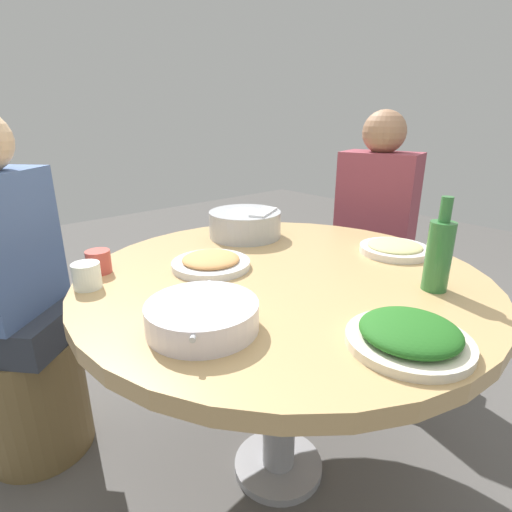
{
  "coord_description": "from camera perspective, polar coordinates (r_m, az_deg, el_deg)",
  "views": [
    {
      "loc": [
        0.78,
        0.77,
        1.18
      ],
      "look_at": [
        0.05,
        -0.06,
        0.79
      ],
      "focal_mm": 28.19,
      "sensor_mm": 36.0,
      "label": 1
    }
  ],
  "objects": [
    {
      "name": "dish_shrimp",
      "position": [
        1.22,
        -6.41,
        -0.85
      ],
      "size": [
        0.24,
        0.24,
        0.04
      ],
      "color": "silver",
      "rests_on": "round_dining_table"
    },
    {
      "name": "tea_cup_far",
      "position": [
        1.16,
        -22.89,
        -2.59
      ],
      "size": [
        0.07,
        0.07,
        0.07
      ],
      "primitive_type": "cylinder",
      "color": "white",
      "rests_on": "round_dining_table"
    },
    {
      "name": "rice_bowl",
      "position": [
        1.52,
        -1.56,
        4.64
      ],
      "size": [
        0.27,
        0.27,
        0.11
      ],
      "color": "#B2B5BA",
      "rests_on": "round_dining_table"
    },
    {
      "name": "diner_right",
      "position": [
        1.5,
        -32.31,
        0.16
      ],
      "size": [
        0.47,
        0.47,
        0.76
      ],
      "color": "#2D333D",
      "rests_on": "stool_for_diner_right"
    },
    {
      "name": "diner_left",
      "position": [
        1.97,
        16.72,
        6.33
      ],
      "size": [
        0.41,
        0.4,
        0.76
      ],
      "color": "#2D333D",
      "rests_on": "stool_for_diner_left"
    },
    {
      "name": "dish_noodles",
      "position": [
        1.42,
        19.06,
        1.08
      ],
      "size": [
        0.23,
        0.23,
        0.04
      ],
      "color": "white",
      "rests_on": "round_dining_table"
    },
    {
      "name": "dish_greens",
      "position": [
        0.87,
        20.93,
        -10.44
      ],
      "size": [
        0.25,
        0.25,
        0.06
      ],
      "color": "#ECE2C7",
      "rests_on": "round_dining_table"
    },
    {
      "name": "round_dining_table",
      "position": [
        1.22,
        3.71,
        -6.41
      ],
      "size": [
        1.18,
        1.18,
        0.74
      ],
      "color": "#99999E",
      "rests_on": "ground"
    },
    {
      "name": "stool_for_diner_left",
      "position": [
        2.15,
        15.33,
        -7.82
      ],
      "size": [
        0.35,
        0.35,
        0.45
      ],
      "primitive_type": "cylinder",
      "color": "brown",
      "rests_on": "ground"
    },
    {
      "name": "tea_cup_near",
      "position": [
        1.26,
        -21.43,
        -0.76
      ],
      "size": [
        0.07,
        0.07,
        0.07
      ],
      "primitive_type": "cylinder",
      "color": "#BF463E",
      "rests_on": "round_dining_table"
    },
    {
      "name": "ground",
      "position": [
        1.61,
        3.15,
        -27.82
      ],
      "size": [
        8.0,
        8.0,
        0.0
      ],
      "primitive_type": "plane",
      "color": "#565350"
    },
    {
      "name": "green_bottle",
      "position": [
        1.14,
        24.53,
        0.32
      ],
      "size": [
        0.07,
        0.07,
        0.25
      ],
      "color": "#35773A",
      "rests_on": "round_dining_table"
    },
    {
      "name": "soup_bowl",
      "position": [
        0.88,
        -7.61,
        -8.53
      ],
      "size": [
        0.24,
        0.24,
        0.06
      ],
      "color": "white",
      "rests_on": "round_dining_table"
    },
    {
      "name": "stool_for_diner_right",
      "position": [
        1.74,
        -28.99,
        -16.95
      ],
      "size": [
        0.36,
        0.36,
        0.45
      ],
      "primitive_type": "cylinder",
      "color": "brown",
      "rests_on": "ground"
    }
  ]
}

